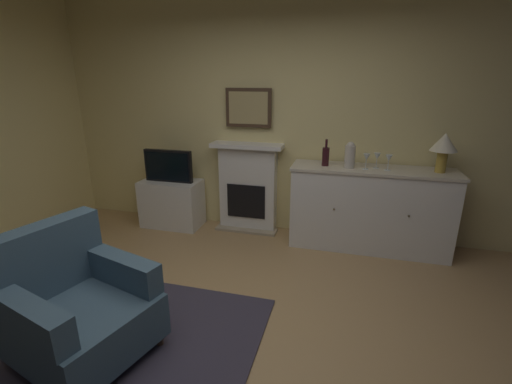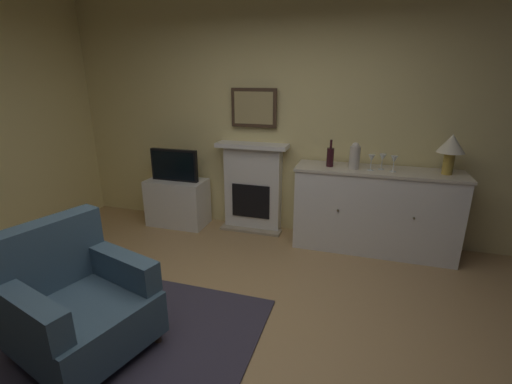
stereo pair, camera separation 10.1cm
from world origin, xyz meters
name	(u,v)px [view 2 (the right image)]	position (x,y,z in m)	size (l,w,h in m)	color
ground_plane	(224,349)	(0.00, 0.00, -0.05)	(5.75, 4.42, 0.10)	tan
wall_rear	(291,113)	(0.00, 2.18, 1.45)	(5.75, 0.06, 2.90)	#EAD68C
area_rug	(111,353)	(-0.72, -0.33, 0.01)	(1.91, 1.84, 0.02)	#383342
fireplace_unit	(253,187)	(-0.43, 2.05, 0.55)	(0.87, 0.30, 1.10)	white
framed_picture	(254,108)	(-0.43, 2.10, 1.51)	(0.55, 0.04, 0.45)	#473323
sideboard_cabinet	(374,210)	(1.02, 1.87, 0.47)	(1.72, 0.49, 0.93)	white
table_lamp	(451,147)	(1.66, 1.87, 1.21)	(0.26, 0.26, 0.40)	#B79338
wine_bottle	(330,157)	(0.51, 1.86, 1.04)	(0.08, 0.08, 0.29)	#331419
wine_glass_left	(371,159)	(0.93, 1.82, 1.05)	(0.07, 0.07, 0.16)	silver
wine_glass_center	(383,158)	(1.04, 1.88, 1.05)	(0.07, 0.07, 0.16)	silver
wine_glass_right	(394,160)	(1.15, 1.82, 1.05)	(0.07, 0.07, 0.16)	silver
vase_decorative	(355,156)	(0.77, 1.82, 1.07)	(0.11, 0.11, 0.28)	beige
tv_cabinet	(178,202)	(-1.40, 1.89, 0.30)	(0.75, 0.42, 0.60)	white
tv_set	(174,165)	(-1.40, 1.87, 0.80)	(0.62, 0.07, 0.40)	black
armchair	(77,302)	(-0.94, -0.34, 0.38)	(0.98, 0.95, 0.92)	#3F596B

